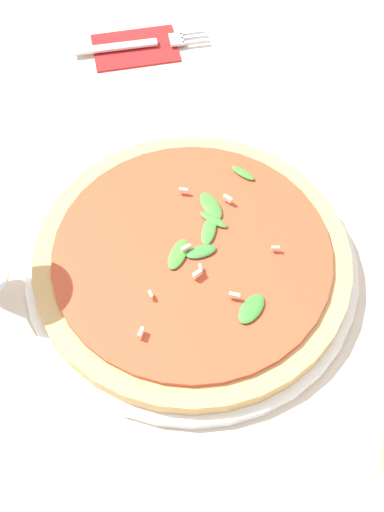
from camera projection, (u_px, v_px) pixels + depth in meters
The scene contains 4 objects.
ground_plane at pixel (180, 295), 0.78m from camera, with size 6.00×6.00×0.00m, color beige.
pizza_arugula_main at pixel (192, 262), 0.79m from camera, with size 0.37×0.37×0.05m.
napkin at pixel (135, 47), 1.00m from camera, with size 0.13×0.10×0.01m.
fork at pixel (140, 44), 0.99m from camera, with size 0.19×0.06×0.00m.
Camera 1 is at (-0.14, -0.36, 0.68)m, focal length 50.00 mm.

